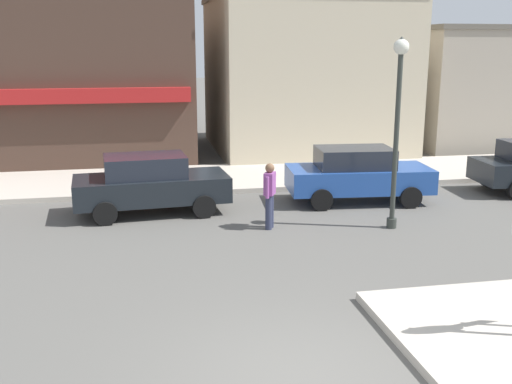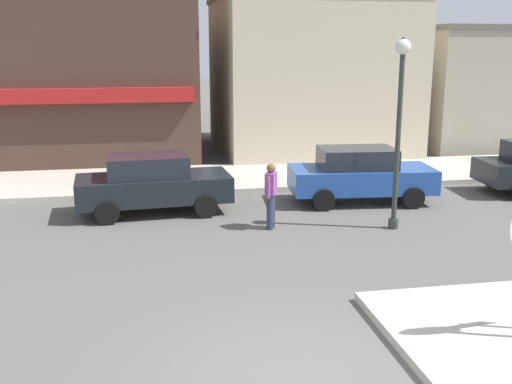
{
  "view_description": "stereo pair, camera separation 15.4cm",
  "coord_description": "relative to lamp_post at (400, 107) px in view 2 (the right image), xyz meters",
  "views": [
    {
      "loc": [
        -2.01,
        -6.84,
        4.31
      ],
      "look_at": [
        0.2,
        4.5,
        1.5
      ],
      "focal_mm": 42.0,
      "sensor_mm": 36.0,
      "label": 1
    },
    {
      "loc": [
        -1.86,
        -6.87,
        4.31
      ],
      "look_at": [
        0.2,
        4.5,
        1.5
      ],
      "focal_mm": 42.0,
      "sensor_mm": 36.0,
      "label": 2
    }
  ],
  "objects": [
    {
      "name": "ground_plane",
      "position": [
        -3.92,
        -6.29,
        -2.96
      ],
      "size": [
        160.0,
        160.0,
        0.0
      ],
      "primitive_type": "plane",
      "color": "#5B5954"
    },
    {
      "name": "kerb_far",
      "position": [
        -3.92,
        6.13,
        -2.88
      ],
      "size": [
        80.0,
        4.0,
        0.15
      ],
      "primitive_type": "cube",
      "color": "beige",
      "rests_on": "ground"
    },
    {
      "name": "lamp_post",
      "position": [
        0.0,
        0.0,
        0.0
      ],
      "size": [
        0.36,
        0.36,
        4.54
      ],
      "color": "#333833",
      "rests_on": "ground"
    },
    {
      "name": "parked_car_nearest",
      "position": [
        -5.74,
        2.49,
        -2.15
      ],
      "size": [
        4.11,
        2.1,
        1.56
      ],
      "color": "black",
      "rests_on": "ground"
    },
    {
      "name": "parked_car_second",
      "position": [
        0.05,
        2.58,
        -2.15
      ],
      "size": [
        4.13,
        2.14,
        1.56
      ],
      "color": "#234C9E",
      "rests_on": "ground"
    },
    {
      "name": "pedestrian_crossing_near",
      "position": [
        -2.94,
        0.53,
        -2.09
      ],
      "size": [
        0.36,
        0.53,
        1.61
      ],
      "color": "#2D334C",
      "rests_on": "ground"
    },
    {
      "name": "building_corner_shop",
      "position": [
        -8.59,
        13.07,
        0.92
      ],
      "size": [
        9.61,
        10.4,
        7.74
      ],
      "color": "#473328",
      "rests_on": "ground"
    },
    {
      "name": "building_storefront_left_near",
      "position": [
        0.92,
        11.8,
        0.24
      ],
      "size": [
        7.59,
        8.15,
        6.39
      ],
      "color": "beige",
      "rests_on": "ground"
    },
    {
      "name": "building_storefront_left_mid",
      "position": [
        9.6,
        12.43,
        -0.37
      ],
      "size": [
        7.93,
        7.38,
        5.17
      ],
      "color": "#9E9384",
      "rests_on": "ground"
    }
  ]
}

